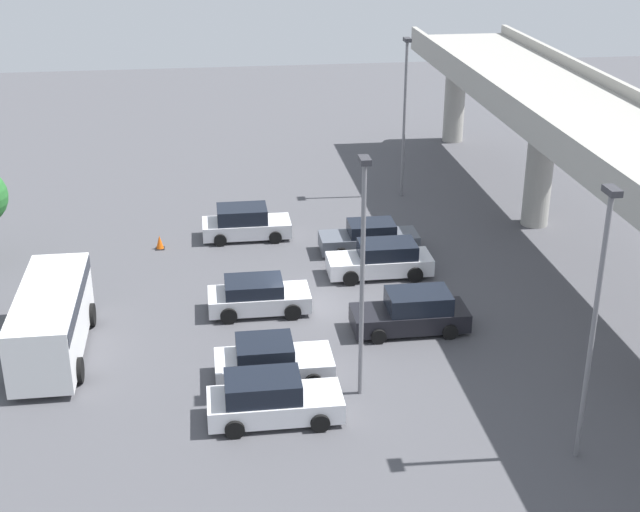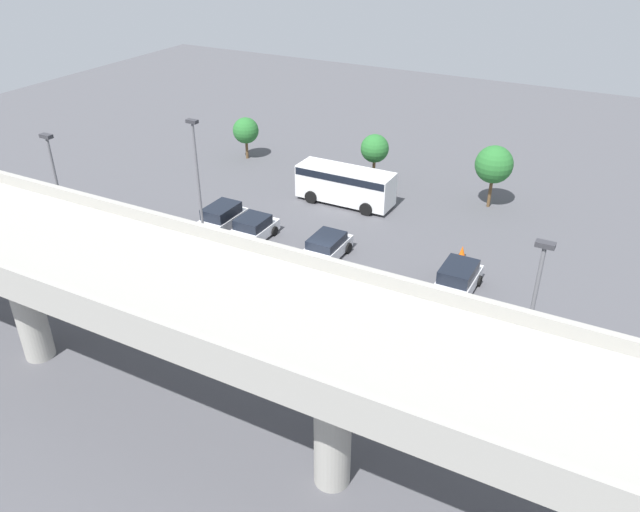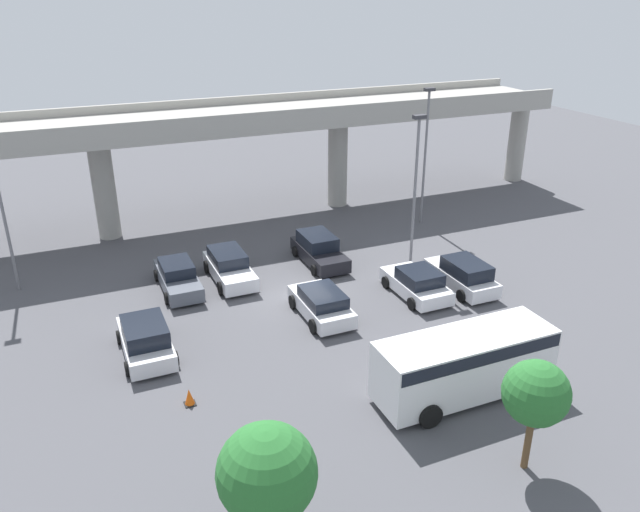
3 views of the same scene
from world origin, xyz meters
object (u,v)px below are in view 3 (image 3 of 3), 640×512
parked_car_0 (146,339)px  parked_car_1 (178,277)px  parked_car_3 (322,304)px  traffic_cone (189,397)px  parked_car_4 (319,250)px  lamp_post_near_aisle (426,148)px  parked_car_2 (229,267)px  tree_front_centre (536,394)px  lamp_post_mid_lot (0,197)px  tree_front_left (267,473)px  parked_car_5 (417,283)px  parked_car_6 (463,275)px  lamp_post_by_overpass (415,183)px  shuttle_bus (465,360)px

parked_car_0 → parked_car_1: parked_car_0 is taller
parked_car_3 → traffic_cone: 8.72m
parked_car_0 → traffic_cone: parked_car_0 is taller
parked_car_4 → lamp_post_near_aisle: (9.08, 3.33, 4.46)m
parked_car_2 → tree_front_centre: bearing=15.7°
parked_car_3 → traffic_cone: size_ratio=6.15×
parked_car_4 → traffic_cone: parked_car_4 is taller
lamp_post_mid_lot → tree_front_left: (6.70, -21.83, -1.93)m
parked_car_1 → parked_car_5: bearing=63.0°
tree_front_left → parked_car_4: bearing=62.9°
tree_front_left → parked_car_6: bearing=39.2°
lamp_post_by_overpass → traffic_cone: bearing=-152.5°
shuttle_bus → tree_front_left: size_ratio=1.56×
parked_car_5 → parked_car_2: bearing=55.6°
shuttle_bus → parked_car_4: bearing=-89.7°
parked_car_6 → traffic_cone: bearing=105.1°
parked_car_0 → parked_car_2: parked_car_0 is taller
parked_car_0 → lamp_post_mid_lot: bearing=29.5°
traffic_cone → lamp_post_by_overpass: bearing=27.5°
parked_car_2 → shuttle_bus: 15.11m
tree_front_centre → parked_car_6: bearing=63.6°
parked_car_5 → tree_front_centre: size_ratio=1.05×
parked_car_6 → tree_front_centre: 13.82m
parked_car_1 → tree_front_left: tree_front_left is taller
parked_car_1 → parked_car_2: 2.86m
parked_car_1 → parked_car_2: size_ratio=1.00×
parked_car_4 → lamp_post_near_aisle: size_ratio=0.52×
parked_car_5 → traffic_cone: (-13.04, -4.50, -0.38)m
parked_car_5 → parked_car_6: parked_car_6 is taller
parked_car_5 → parked_car_4: bearing=26.6°
parked_car_1 → traffic_cone: (-1.70, -10.27, -0.38)m
parked_car_2 → parked_car_1: bearing=-89.2°
parked_car_6 → parked_car_4: bearing=42.6°
parked_car_6 → lamp_post_by_overpass: (-1.25, 3.30, 4.33)m
parked_car_5 → tree_front_left: (-12.56, -12.68, 2.58)m
parked_car_3 → lamp_post_near_aisle: 15.62m
lamp_post_by_overpass → tree_front_centre: (-4.83, -15.52, -2.12)m
parked_car_1 → parked_car_4: parked_car_4 is taller
shuttle_bus → lamp_post_by_overpass: (4.39, 11.27, 3.51)m
parked_car_3 → shuttle_bus: 8.53m
parked_car_1 → parked_car_6: 15.30m
shuttle_bus → tree_front_centre: 4.49m
lamp_post_mid_lot → lamp_post_by_overpass: (20.73, -6.09, -0.10)m
parked_car_1 → tree_front_centre: size_ratio=1.17×
parked_car_6 → lamp_post_mid_lot: lamp_post_mid_lot is taller
parked_car_4 → shuttle_bus: shuttle_bus is taller
parked_car_1 → parked_car_4: bearing=91.5°
parked_car_0 → parked_car_3: (8.47, 0.06, -0.06)m
parked_car_2 → tree_front_left: tree_front_left is taller
tree_front_left → traffic_cone: 8.71m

